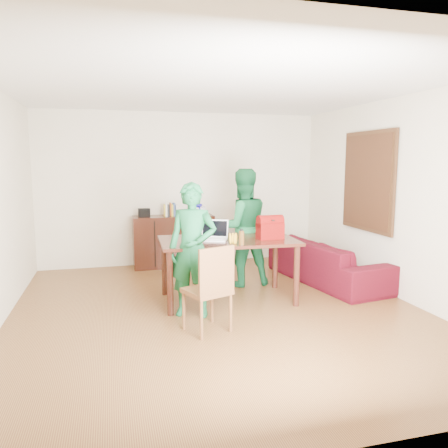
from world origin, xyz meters
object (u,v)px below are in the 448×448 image
object	(u,v)px
laptop	(213,237)
sofa	(327,261)
person_far	(242,227)
person_near	(192,250)
table	(228,247)
red_bag	(270,229)
chair	(208,306)
bottle	(241,237)

from	to	relation	value
laptop	sofa	world-z (taller)	laptop
person_far	sofa	world-z (taller)	person_far
person_near	sofa	bearing A→B (deg)	47.14
person_far	table	bearing A→B (deg)	56.82
red_bag	sofa	size ratio (longest dim) A/B	0.15
table	person_near	bearing A→B (deg)	-139.21
person_near	sofa	distance (m)	2.52
chair	bottle	size ratio (longest dim) A/B	4.95
chair	person_near	xyz separation A→B (m)	(-0.06, 0.54, 0.52)
laptop	red_bag	bearing A→B (deg)	16.64
table	person_far	world-z (taller)	person_far
laptop	bottle	size ratio (longest dim) A/B	2.19
laptop	red_bag	world-z (taller)	laptop
person_far	red_bag	distance (m)	0.80
chair	person_near	bearing A→B (deg)	75.49
chair	person_far	distance (m)	1.98
table	person_near	distance (m)	0.72
bottle	sofa	xyz separation A→B (m)	(1.66, 0.91, -0.61)
laptop	red_bag	size ratio (longest dim) A/B	1.28
table	laptop	size ratio (longest dim) A/B	4.24
table	sofa	bearing A→B (deg)	18.65
laptop	person_far	bearing A→B (deg)	71.16
table	sofa	size ratio (longest dim) A/B	0.83
bottle	laptop	bearing A→B (deg)	126.02
table	red_bag	bearing A→B (deg)	-8.42
person_near	bottle	bearing A→B (deg)	27.69
person_near	bottle	size ratio (longest dim) A/B	8.25
red_bag	person_near	bearing A→B (deg)	-165.78
chair	laptop	bearing A→B (deg)	52.23
person_far	bottle	bearing A→B (deg)	70.12
person_far	bottle	xyz separation A→B (m)	(-0.35, -1.09, 0.06)
red_bag	bottle	bearing A→B (deg)	-150.74
laptop	red_bag	xyz separation A→B (m)	(0.76, -0.07, 0.08)
laptop	chair	bearing A→B (deg)	-84.46
chair	red_bag	size ratio (longest dim) A/B	2.88
person_far	sofa	bearing A→B (deg)	169.99
person_far	laptop	distance (m)	0.95
table	bottle	size ratio (longest dim) A/B	9.30
person_near	laptop	distance (m)	0.54
person_far	laptop	bearing A→B (deg)	46.77
laptop	sofa	bearing A→B (deg)	37.54
person_far	sofa	size ratio (longest dim) A/B	0.80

